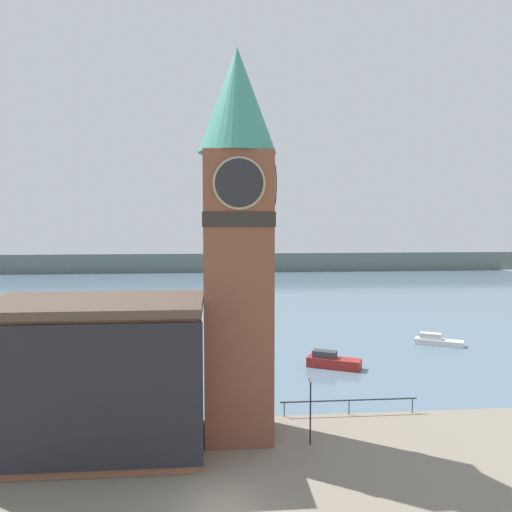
{
  "coord_description": "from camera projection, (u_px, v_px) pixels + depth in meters",
  "views": [
    {
      "loc": [
        -0.41,
        -23.16,
        13.98
      ],
      "look_at": [
        2.13,
        6.29,
        11.83
      ],
      "focal_mm": 35.0,
      "sensor_mm": 36.0,
      "label": 1
    }
  ],
  "objects": [
    {
      "name": "clock_tower",
      "position": [
        238.0,
        234.0,
        31.52
      ],
      "size": [
        4.88,
        4.88,
        24.65
      ],
      "color": "brown",
      "rests_on": "ground_plane"
    },
    {
      "name": "far_shoreline",
      "position": [
        215.0,
        262.0,
        134.48
      ],
      "size": [
        180.0,
        3.0,
        5.0
      ],
      "color": "slate",
      "rests_on": "water"
    },
    {
      "name": "mooring_bollard_near",
      "position": [
        267.0,
        426.0,
        32.8
      ],
      "size": [
        0.33,
        0.33,
        0.83
      ],
      "color": "brown",
      "rests_on": "ground_plane"
    },
    {
      "name": "boat_far",
      "position": [
        437.0,
        341.0,
        55.82
      ],
      "size": [
        5.21,
        3.79,
        1.27
      ],
      "rotation": [
        0.0,
        0.0,
        -0.5
      ],
      "color": "silver",
      "rests_on": "water"
    },
    {
      "name": "ground_plane",
      "position": [
        223.0,
        510.0,
        24.06
      ],
      "size": [
        160.0,
        160.0,
        0.0
      ],
      "primitive_type": "plane",
      "color": "gray"
    },
    {
      "name": "pier_railing",
      "position": [
        349.0,
        402.0,
        35.76
      ],
      "size": [
        10.0,
        0.08,
        1.09
      ],
      "color": "#232328",
      "rests_on": "ground_plane"
    },
    {
      "name": "lamp_post",
      "position": [
        311.0,
        398.0,
        30.83
      ],
      "size": [
        0.32,
        0.32,
        4.29
      ],
      "color": "black",
      "rests_on": "ground_plane"
    },
    {
      "name": "boat_near",
      "position": [
        332.0,
        361.0,
        47.18
      ],
      "size": [
        5.2,
        3.61,
        1.55
      ],
      "rotation": [
        0.0,
        0.0,
        -0.45
      ],
      "color": "maroon",
      "rests_on": "water"
    },
    {
      "name": "pier_building",
      "position": [
        95.0,
        375.0,
        30.2
      ],
      "size": [
        13.15,
        7.9,
        9.17
      ],
      "color": "#935B42",
      "rests_on": "ground_plane"
    },
    {
      "name": "water",
      "position": [
        216.0,
        293.0,
        94.91
      ],
      "size": [
        160.0,
        120.0,
        0.0
      ],
      "color": "slate",
      "rests_on": "ground_plane"
    }
  ]
}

